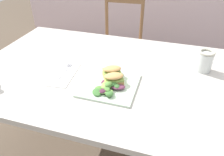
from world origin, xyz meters
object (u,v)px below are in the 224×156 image
object	(u,v)px
chair_wooden_far	(121,45)
sandwich_half_front	(114,79)
mason_jar_iced_tea	(205,62)
plate_lunch	(110,85)
sandwich_half_back	(112,71)
dining_table	(109,88)
fork_on_napkin	(64,71)

from	to	relation	value
chair_wooden_far	sandwich_half_front	size ratio (longest dim) A/B	8.08
chair_wooden_far	mason_jar_iced_tea	world-z (taller)	chair_wooden_far
plate_lunch	sandwich_half_front	distance (m)	0.04
sandwich_half_front	mason_jar_iced_tea	world-z (taller)	mason_jar_iced_tea
sandwich_half_front	sandwich_half_back	distance (m)	0.07
mason_jar_iced_tea	sandwich_half_front	bearing A→B (deg)	-146.76
dining_table	plate_lunch	size ratio (longest dim) A/B	5.56
plate_lunch	fork_on_napkin	bearing A→B (deg)	169.95
mason_jar_iced_tea	plate_lunch	bearing A→B (deg)	-146.95
sandwich_half_back	mason_jar_iced_tea	bearing A→B (deg)	25.61
dining_table	mason_jar_iced_tea	world-z (taller)	mason_jar_iced_tea
fork_on_napkin	mason_jar_iced_tea	bearing A→B (deg)	18.59
chair_wooden_far	plate_lunch	world-z (taller)	chair_wooden_far
sandwich_half_back	fork_on_napkin	distance (m)	0.26
sandwich_half_front	dining_table	bearing A→B (deg)	119.30
chair_wooden_far	sandwich_half_back	distance (m)	1.06
plate_lunch	mason_jar_iced_tea	world-z (taller)	mason_jar_iced_tea
sandwich_half_front	chair_wooden_far	bearing A→B (deg)	103.00
chair_wooden_far	sandwich_half_front	world-z (taller)	chair_wooden_far
dining_table	chair_wooden_far	world-z (taller)	chair_wooden_far
plate_lunch	sandwich_half_back	size ratio (longest dim) A/B	2.39
dining_table	sandwich_half_front	size ratio (longest dim) A/B	13.29
chair_wooden_far	dining_table	bearing A→B (deg)	-79.29
sandwich_half_back	mason_jar_iced_tea	size ratio (longest dim) A/B	0.95
chair_wooden_far	sandwich_half_front	xyz separation A→B (m)	(0.24, -1.04, 0.33)
dining_table	plate_lunch	bearing A→B (deg)	-69.72
sandwich_half_back	chair_wooden_far	bearing A→B (deg)	102.21
plate_lunch	mason_jar_iced_tea	size ratio (longest dim) A/B	2.28
dining_table	sandwich_half_back	xyz separation A→B (m)	(0.04, -0.06, 0.15)
sandwich_half_front	fork_on_napkin	xyz separation A→B (m)	(-0.28, 0.04, -0.03)
plate_lunch	dining_table	bearing A→B (deg)	110.28
chair_wooden_far	fork_on_napkin	world-z (taller)	chair_wooden_far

